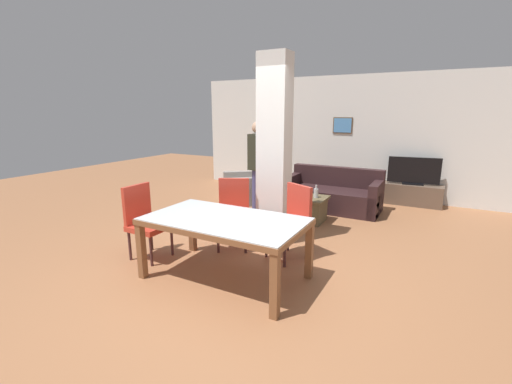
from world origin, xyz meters
TOP-DOWN VIEW (x-y plane):
  - ground_plane at (0.00, 0.00)m, footprint 18.00×18.00m
  - back_wall at (0.00, 4.85)m, footprint 7.20×0.09m
  - divider_pillar at (-0.03, 1.36)m, footprint 0.43×0.31m
  - dining_table at (0.00, 0.00)m, footprint 1.82×1.03m
  - dining_chair_head_left at (-1.27, 0.00)m, footprint 0.46×0.46m
  - dining_chair_far_left at (-0.45, 0.89)m, footprint 0.62×0.62m
  - dining_chair_far_right at (0.44, 0.91)m, footprint 0.61×0.61m
  - sofa at (0.26, 3.46)m, footprint 1.85×0.87m
  - armchair at (-1.55, 3.17)m, footprint 1.25×1.27m
  - coffee_table at (0.15, 2.48)m, footprint 0.56×0.57m
  - bottle at (0.24, 2.50)m, footprint 0.08×0.08m
  - tv_stand at (1.62, 4.57)m, footprint 1.19×0.40m
  - tv_screen at (1.62, 4.57)m, footprint 1.00×0.25m
  - floor_lamp at (-1.84, 4.50)m, footprint 0.32×0.32m
  - standing_person at (-0.96, 2.58)m, footprint 0.25×0.40m

SIDE VIEW (x-z plane):
  - ground_plane at x=0.00m, z-range 0.00..0.00m
  - tv_stand at x=1.62m, z-range 0.00..0.43m
  - coffee_table at x=0.15m, z-range 0.01..0.45m
  - armchair at x=-1.55m, z-range -0.11..0.65m
  - sofa at x=0.26m, z-range -0.12..0.69m
  - dining_chair_head_left at x=-1.27m, z-range 0.04..1.02m
  - dining_chair_far_left at x=-0.45m, z-range 0.04..1.02m
  - dining_chair_far_right at x=0.44m, z-range 0.04..1.02m
  - bottle at x=0.24m, z-range 0.42..0.64m
  - dining_table at x=0.00m, z-range 0.23..0.96m
  - tv_screen at x=1.62m, z-range 0.42..0.99m
  - standing_person at x=-0.96m, z-range 0.14..1.87m
  - divider_pillar at x=-0.03m, z-range 0.00..2.70m
  - back_wall at x=0.00m, z-range 0.00..2.70m
  - floor_lamp at x=-1.84m, z-range 0.57..2.25m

